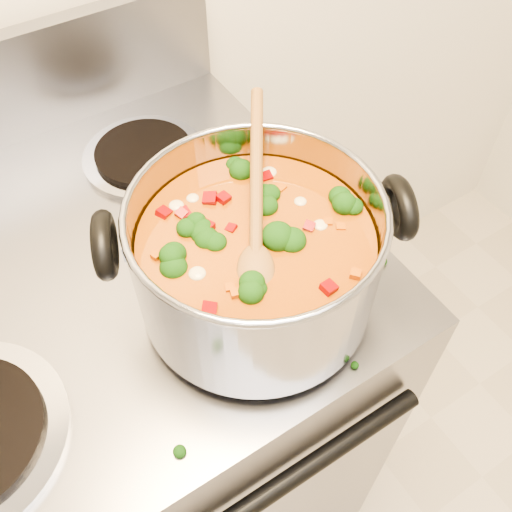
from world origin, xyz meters
The scene contains 4 objects.
electric_range centered at (0.05, 1.16, 0.47)m, with size 0.72×0.66×1.08m.
stockpot centered at (0.22, 1.00, 1.01)m, with size 0.33×0.27×0.16m.
wooden_spoon centered at (0.23, 1.01, 1.06)m, with size 0.16×0.23×0.08m.
cooktop_crumbs centered at (0.29, 1.04, 0.92)m, with size 0.29×0.33×0.01m.
Camera 1 is at (0.01, 0.67, 1.50)m, focal length 40.00 mm.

